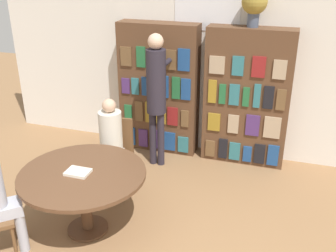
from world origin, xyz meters
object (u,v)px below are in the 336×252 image
(reading_table, at_px, (83,181))
(librarian_standing, at_px, (156,89))
(bookshelf_right, at_px, (247,98))
(seated_reader_left, at_px, (110,141))
(flower_vase, at_px, (254,3))
(chair_left_side, at_px, (116,149))
(bookshelf_left, at_px, (159,89))

(reading_table, relative_size, librarian_standing, 0.70)
(bookshelf_right, distance_m, seated_reader_left, 1.98)
(bookshelf_right, xyz_separation_m, librarian_standing, (-1.14, -0.50, 0.17))
(flower_vase, relative_size, librarian_standing, 0.26)
(reading_table, distance_m, chair_left_side, 1.00)
(reading_table, bearing_deg, seated_reader_left, 95.44)
(chair_left_side, xyz_separation_m, librarian_standing, (0.33, 0.64, 0.63))
(bookshelf_right, relative_size, librarian_standing, 1.03)
(chair_left_side, height_order, seated_reader_left, seated_reader_left)
(chair_left_side, bearing_deg, flower_vase, -147.21)
(librarian_standing, bearing_deg, chair_left_side, -117.01)
(flower_vase, relative_size, chair_left_side, 0.54)
(seated_reader_left, bearing_deg, reading_table, 90.00)
(bookshelf_right, height_order, librarian_standing, bookshelf_right)
(bookshelf_right, height_order, flower_vase, flower_vase)
(seated_reader_left, bearing_deg, bookshelf_left, -102.86)
(bookshelf_right, height_order, reading_table, bookshelf_right)
(reading_table, distance_m, seated_reader_left, 0.82)
(flower_vase, bearing_deg, bookshelf_left, -179.77)
(flower_vase, height_order, seated_reader_left, flower_vase)
(chair_left_side, xyz_separation_m, seated_reader_left, (0.02, -0.18, 0.20))
(bookshelf_left, bearing_deg, librarian_standing, -74.44)
(flower_vase, distance_m, reading_table, 2.99)
(librarian_standing, bearing_deg, reading_table, -98.18)
(chair_left_side, relative_size, librarian_standing, 0.48)
(bookshelf_left, xyz_separation_m, seated_reader_left, (-0.17, -1.32, -0.26))
(seated_reader_left, xyz_separation_m, librarian_standing, (0.31, 0.82, 0.43))
(bookshelf_left, relative_size, reading_table, 1.46)
(chair_left_side, bearing_deg, bookshelf_left, -104.83)
(bookshelf_left, height_order, librarian_standing, bookshelf_left)
(librarian_standing, bearing_deg, flower_vase, 24.08)
(bookshelf_left, distance_m, librarian_standing, 0.55)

